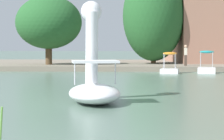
# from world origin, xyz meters

# --- Properties ---
(shore_bank_far) EXTENTS (125.40, 19.40, 0.39)m
(shore_bank_far) POSITION_xyz_m (0.00, 39.65, 0.20)
(shore_bank_far) COLOR slate
(shore_bank_far) RESTS_ON ground_plane
(swan_boat) EXTENTS (2.22, 3.39, 3.52)m
(swan_boat) POSITION_xyz_m (-1.31, 10.97, 0.82)
(swan_boat) COLOR white
(swan_boat) RESTS_ON ground_plane
(pedal_boat_orange) EXTENTS (1.55, 2.16, 1.52)m
(pedal_boat_orange) POSITION_xyz_m (2.80, 28.08, 0.45)
(pedal_boat_orange) COLOR white
(pedal_boat_orange) RESTS_ON ground_plane
(pedal_boat_teal) EXTENTS (1.58, 2.33, 1.63)m
(pedal_boat_teal) POSITION_xyz_m (5.45, 28.25, 0.43)
(pedal_boat_teal) COLOR white
(pedal_boat_teal) RESTS_ON ground_plane
(tree_willow_near_path) EXTENTS (7.66, 7.79, 8.33)m
(tree_willow_near_path) POSITION_xyz_m (2.07, 36.32, 4.67)
(tree_willow_near_path) COLOR #4C3823
(tree_willow_near_path) RESTS_ON shore_bank_far
(tree_broadleaf_left) EXTENTS (7.34, 6.98, 5.83)m
(tree_broadleaf_left) POSITION_xyz_m (-6.96, 33.73, 3.96)
(tree_broadleaf_left) COLOR #4C3823
(tree_broadleaf_left) RESTS_ON shore_bank_far
(person_on_path) EXTENTS (0.23, 0.23, 1.67)m
(person_on_path) POSITION_xyz_m (4.36, 31.56, 1.28)
(person_on_path) COLOR #47382D
(person_on_path) RESTS_ON shore_bank_far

